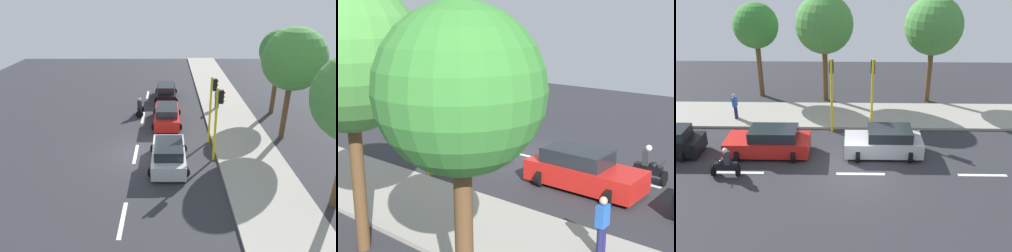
% 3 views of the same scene
% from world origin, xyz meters
% --- Properties ---
extents(ground_plane, '(40.00, 60.00, 0.10)m').
position_xyz_m(ground_plane, '(0.00, 0.00, -0.05)').
color(ground_plane, '#2D2D33').
extents(sidewalk, '(4.00, 60.00, 0.15)m').
position_xyz_m(sidewalk, '(7.00, 0.00, 0.07)').
color(sidewalk, '#9E998E').
rests_on(sidewalk, ground).
extents(lane_stripe_north, '(0.20, 2.40, 0.01)m').
position_xyz_m(lane_stripe_north, '(0.00, -6.00, 0.01)').
color(lane_stripe_north, white).
rests_on(lane_stripe_north, ground).
extents(lane_stripe_mid, '(0.20, 2.40, 0.01)m').
position_xyz_m(lane_stripe_mid, '(0.00, 0.00, 0.01)').
color(lane_stripe_mid, white).
rests_on(lane_stripe_mid, ground).
extents(lane_stripe_south, '(0.20, 2.40, 0.01)m').
position_xyz_m(lane_stripe_south, '(0.00, 6.00, 0.01)').
color(lane_stripe_south, white).
rests_on(lane_stripe_south, ground).
extents(lane_stripe_far_south, '(0.20, 2.40, 0.01)m').
position_xyz_m(lane_stripe_far_south, '(0.00, 12.00, 0.01)').
color(lane_stripe_far_south, white).
rests_on(lane_stripe_far_south, ground).
extents(car_red, '(2.25, 4.45, 1.52)m').
position_xyz_m(car_red, '(1.94, 4.85, 0.71)').
color(car_red, red).
rests_on(car_red, ground).
extents(car_silver, '(2.31, 4.12, 1.52)m').
position_xyz_m(car_silver, '(2.06, -1.31, 0.71)').
color(car_silver, '#B7B7BC').
rests_on(car_silver, ground).
extents(car_black, '(2.15, 4.54, 1.52)m').
position_xyz_m(car_black, '(1.85, 10.68, 0.71)').
color(car_black, black).
rests_on(car_black, ground).
extents(motorcycle, '(0.60, 1.30, 1.53)m').
position_xyz_m(motorcycle, '(-0.27, 6.55, 0.64)').
color(motorcycle, black).
rests_on(motorcycle, ground).
extents(pedestrian_near_signal, '(0.40, 0.24, 1.69)m').
position_xyz_m(pedestrian_near_signal, '(6.22, 7.86, 1.06)').
color(pedestrian_near_signal, '#1E1E4C').
rests_on(pedestrian_near_signal, sidewalk).
extents(traffic_light_corner, '(0.49, 0.24, 4.50)m').
position_xyz_m(traffic_light_corner, '(4.85, -0.72, 2.93)').
color(traffic_light_corner, yellow).
rests_on(traffic_light_corner, ground).
extents(traffic_light_midblock, '(0.49, 0.24, 4.50)m').
position_xyz_m(traffic_light_midblock, '(4.85, 1.64, 2.93)').
color(traffic_light_midblock, yellow).
rests_on(traffic_light_midblock, ground).
extents(street_tree_north, '(3.16, 3.16, 6.76)m').
position_xyz_m(street_tree_north, '(10.73, 7.18, 5.13)').
color(street_tree_north, brown).
rests_on(street_tree_north, ground).
extents(street_tree_center, '(3.95, 3.95, 7.42)m').
position_xyz_m(street_tree_center, '(9.90, 2.34, 5.42)').
color(street_tree_center, brown).
rests_on(street_tree_center, ground).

